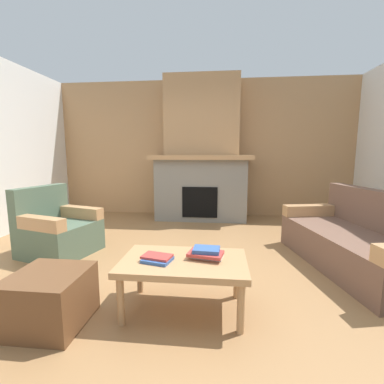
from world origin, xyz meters
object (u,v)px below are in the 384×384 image
armchair (57,231)px  coffee_table (184,266)px  ottoman (50,299)px  couch (358,242)px  fireplace (201,158)px

armchair → coffee_table: size_ratio=0.93×
coffee_table → ottoman: 1.02m
couch → ottoman: (-2.78, -1.32, -0.09)m
coffee_table → ottoman: coffee_table is taller
fireplace → ottoman: size_ratio=5.19×
fireplace → couch: (1.90, -2.12, -0.88)m
fireplace → couch: size_ratio=1.40×
couch → coffee_table: couch is taller
armchair → coffee_table: bearing=-31.4°
ottoman → fireplace: bearing=75.6°
armchair → ottoman: bearing=-59.5°
couch → armchair: bearing=179.2°
fireplace → coffee_table: size_ratio=2.70×
fireplace → couch: bearing=-48.2°
armchair → ottoman: size_ratio=1.80×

